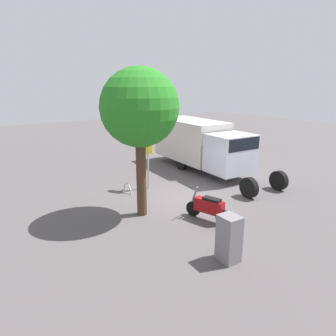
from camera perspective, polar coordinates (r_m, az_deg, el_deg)
The scene contains 7 objects.
ground_plane at distance 12.90m, azimuth 3.49°, elevation -5.83°, with size 60.00×60.00×0.00m, color #524B4D.
box_truck_near at distance 16.93m, azimuth 6.39°, elevation 4.76°, with size 8.45×2.46×2.71m.
motorcycle at distance 10.82m, azimuth 7.72°, elevation -7.35°, with size 1.75×0.78×1.20m.
stop_sign at distance 13.56m, azimuth -3.90°, elevation 3.78°, with size 0.71×0.33×2.91m.
street_tree at distance 10.49m, azimuth -5.41°, elevation 11.11°, with size 2.74×2.74×5.32m.
utility_cabinet at distance 8.56m, azimuth 11.48°, elevation -12.99°, with size 0.58×0.49×1.33m, color slate.
bike_rack_hoop at distance 13.81m, azimuth -7.64°, elevation -4.47°, with size 0.85×0.85×0.05m, color #B7B7BC.
Camera 1 is at (-9.57, 7.24, 4.74)m, focal length 32.14 mm.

